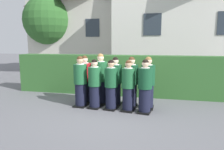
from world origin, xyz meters
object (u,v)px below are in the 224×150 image
(student_rear_row_3, at_px, (131,83))
(student_rear_row_4, at_px, (148,84))
(student_rear_row_1, at_px, (101,80))
(student_front_row_1, at_px, (95,85))
(student_rear_row_2, at_px, (115,82))
(student_in_red_blazer, at_px, (85,80))
(student_front_row_4, at_px, (145,88))
(student_front_row_0, at_px, (80,83))
(student_front_row_2, at_px, (111,86))
(student_front_row_3, at_px, (128,87))

(student_rear_row_3, xyz_separation_m, student_rear_row_4, (0.53, -0.06, 0.01))
(student_rear_row_1, bearing_deg, student_rear_row_4, -5.97)
(student_front_row_1, bearing_deg, student_rear_row_3, 19.25)
(student_rear_row_1, relative_size, student_rear_row_2, 1.07)
(student_in_red_blazer, distance_m, student_rear_row_4, 2.17)
(student_rear_row_1, bearing_deg, student_front_row_1, -96.70)
(student_front_row_4, distance_m, student_rear_row_3, 0.70)
(student_rear_row_1, bearing_deg, student_rear_row_2, -3.49)
(student_front_row_0, distance_m, student_front_row_1, 0.51)
(student_in_red_blazer, distance_m, student_rear_row_1, 0.57)
(student_in_red_blazer, height_order, student_rear_row_3, student_in_red_blazer)
(student_front_row_4, height_order, student_rear_row_3, student_rear_row_3)
(student_rear_row_1, distance_m, student_rear_row_4, 1.59)
(student_rear_row_1, xyz_separation_m, student_rear_row_3, (1.06, -0.10, -0.04))
(student_front_row_2, distance_m, student_in_red_blazer, 1.19)
(student_front_row_4, bearing_deg, student_front_row_1, 175.39)
(student_front_row_2, distance_m, student_rear_row_3, 0.71)
(student_front_row_0, bearing_deg, student_rear_row_4, 7.15)
(student_front_row_4, xyz_separation_m, student_rear_row_1, (-1.52, 0.62, 0.06))
(student_front_row_3, distance_m, student_rear_row_4, 0.69)
(student_rear_row_4, bearing_deg, student_rear_row_1, 174.03)
(student_in_red_blazer, height_order, student_rear_row_2, student_in_red_blazer)
(student_rear_row_1, bearing_deg, student_in_red_blazer, 176.35)
(student_front_row_0, relative_size, student_front_row_4, 1.03)
(student_front_row_0, distance_m, student_rear_row_2, 1.15)
(student_rear_row_3, bearing_deg, student_rear_row_1, 174.39)
(student_front_row_1, relative_size, student_front_row_3, 1.00)
(student_front_row_0, height_order, student_rear_row_3, student_front_row_0)
(student_front_row_0, relative_size, student_in_red_blazer, 1.00)
(student_front_row_0, bearing_deg, student_in_red_blazer, 91.62)
(student_front_row_1, bearing_deg, student_front_row_3, -3.35)
(student_rear_row_3, bearing_deg, student_rear_row_4, -6.69)
(student_front_row_2, height_order, student_in_red_blazer, student_in_red_blazer)
(student_front_row_0, height_order, student_front_row_3, student_front_row_0)
(student_rear_row_3, bearing_deg, student_front_row_0, -168.43)
(student_front_row_1, height_order, student_in_red_blazer, student_in_red_blazer)
(student_front_row_3, relative_size, student_rear_row_2, 0.97)
(student_front_row_4, bearing_deg, student_rear_row_3, 131.92)
(student_front_row_0, height_order, student_rear_row_4, student_front_row_0)
(student_in_red_blazer, xyz_separation_m, student_rear_row_4, (2.16, -0.20, 0.00))
(student_front_row_2, bearing_deg, student_front_row_1, 177.43)
(student_front_row_3, xyz_separation_m, student_front_row_4, (0.50, -0.06, 0.02))
(student_rear_row_2, xyz_separation_m, student_rear_row_4, (1.07, -0.13, 0.02))
(student_front_row_0, xyz_separation_m, student_front_row_4, (2.08, -0.19, -0.03))
(student_front_row_0, bearing_deg, student_front_row_2, -4.57)
(student_front_row_4, bearing_deg, student_rear_row_1, 157.81)
(student_front_row_2, xyz_separation_m, student_rear_row_1, (-0.48, 0.52, 0.08))
(student_front_row_4, bearing_deg, student_front_row_3, 172.71)
(student_front_row_2, height_order, student_rear_row_3, student_rear_row_3)
(student_front_row_2, bearing_deg, student_front_row_0, 175.43)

